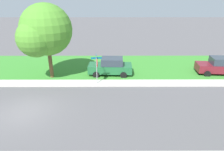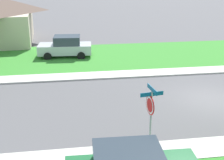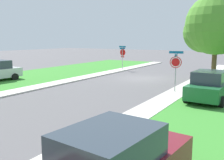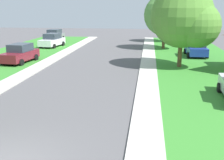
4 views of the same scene
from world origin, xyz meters
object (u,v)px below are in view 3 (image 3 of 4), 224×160
car_green_kerbside_mid (210,86)px  stop_sign_far_corner (176,65)px  stop_sign_near_corner (123,54)px  tree_sidewalk_near (213,27)px

car_green_kerbside_mid → stop_sign_far_corner: bearing=-26.4°
car_green_kerbside_mid → stop_sign_near_corner: bearing=-42.5°
stop_sign_near_corner → car_green_kerbside_mid: stop_sign_near_corner is taller
stop_sign_far_corner → car_green_kerbside_mid: bearing=153.6°
stop_sign_near_corner → tree_sidewalk_near: bearing=156.2°
car_green_kerbside_mid → tree_sidewalk_near: tree_sidewalk_near is taller
stop_sign_far_corner → tree_sidewalk_near: (-1.34, -4.71, 2.60)m
stop_sign_far_corner → tree_sidewalk_near: size_ratio=0.40×
stop_sign_far_corner → tree_sidewalk_near: tree_sidewalk_near is taller
stop_sign_far_corner → stop_sign_near_corner: bearing=-45.7°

